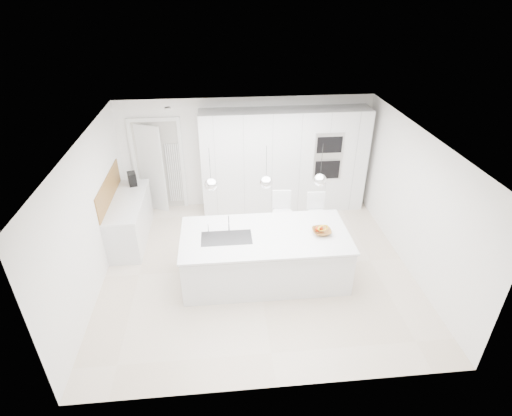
{
  "coord_description": "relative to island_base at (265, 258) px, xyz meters",
  "views": [
    {
      "loc": [
        -0.59,
        -5.81,
        4.64
      ],
      "look_at": [
        0.0,
        0.3,
        1.1
      ],
      "focal_mm": 28.0,
      "sensor_mm": 36.0,
      "label": 1
    }
  ],
  "objects": [
    {
      "name": "left_worktop",
      "position": [
        -2.55,
        1.5,
        0.45
      ],
      "size": [
        0.62,
        1.82,
        0.04
      ],
      "primitive_type": "cube",
      "color": "white",
      "rests_on": "left_base_cabinets"
    },
    {
      "name": "floor",
      "position": [
        -0.1,
        0.3,
        -0.43
      ],
      "size": [
        5.5,
        5.5,
        0.0
      ],
      "primitive_type": "plane",
      "color": "beige",
      "rests_on": "ground"
    },
    {
      "name": "island_sink",
      "position": [
        -0.65,
        -0.0,
        0.39
      ],
      "size": [
        0.84,
        0.44,
        0.18
      ],
      "primitive_type": null,
      "color": "#3F3F42",
      "rests_on": "island_worktop"
    },
    {
      "name": "bar_stool_right",
      "position": [
        1.11,
        0.96,
        0.11
      ],
      "size": [
        0.38,
        0.51,
        1.09
      ],
      "primitive_type": null,
      "rotation": [
        0.0,
        0.0,
        -0.03
      ],
      "color": "white",
      "rests_on": "floor"
    },
    {
      "name": "hallway_door",
      "position": [
        -2.3,
        2.72,
        0.57
      ],
      "size": [
        0.76,
        0.38,
        2.0
      ],
      "primitive_type": "cube",
      "rotation": [
        0.0,
        0.0,
        -0.44
      ],
      "color": "white",
      "rests_on": "floor"
    },
    {
      "name": "oven_stack",
      "position": [
        1.6,
        2.19,
        0.92
      ],
      "size": [
        0.62,
        0.04,
        1.05
      ],
      "primitive_type": null,
      "color": "#A5A5A8",
      "rests_on": "tall_cabinets"
    },
    {
      "name": "fruit_bowl",
      "position": [
        0.95,
        -0.02,
        0.51
      ],
      "size": [
        0.33,
        0.33,
        0.08
      ],
      "primitive_type": "imported",
      "rotation": [
        0.0,
        0.0,
        0.03
      ],
      "color": "olive",
      "rests_on": "island_worktop"
    },
    {
      "name": "island_base",
      "position": [
        0.0,
        0.0,
        0.0
      ],
      "size": [
        2.8,
        1.2,
        0.86
      ],
      "primitive_type": "cube",
      "color": "silver",
      "rests_on": "floor"
    },
    {
      "name": "wall_left",
      "position": [
        -2.85,
        0.3,
        0.82
      ],
      "size": [
        0.0,
        5.0,
        5.0
      ],
      "primitive_type": "plane",
      "rotation": [
        1.57,
        0.0,
        1.57
      ],
      "color": "white",
      "rests_on": "ground"
    },
    {
      "name": "bar_stool_left",
      "position": [
        0.45,
        0.99,
        0.14
      ],
      "size": [
        0.41,
        0.54,
        1.14
      ],
      "primitive_type": null,
      "rotation": [
        0.0,
        0.0,
        -0.06
      ],
      "color": "white",
      "rests_on": "floor"
    },
    {
      "name": "apple_b",
      "position": [
        0.95,
        0.03,
        0.54
      ],
      "size": [
        0.08,
        0.08,
        0.08
      ],
      "primitive_type": "sphere",
      "color": "#A92707",
      "rests_on": "fruit_bowl"
    },
    {
      "name": "pendant_left",
      "position": [
        -0.85,
        -0.0,
        1.47
      ],
      "size": [
        0.2,
        0.2,
        0.2
      ],
      "primitive_type": "sphere",
      "color": "white",
      "rests_on": "ceiling"
    },
    {
      "name": "island_tap",
      "position": [
        -0.6,
        0.2,
        0.62
      ],
      "size": [
        0.02,
        0.02,
        0.3
      ],
      "primitive_type": "cylinder",
      "color": "white",
      "rests_on": "island_worktop"
    },
    {
      "name": "tall_cabinets",
      "position": [
        0.7,
        2.5,
        0.72
      ],
      "size": [
        3.6,
        0.6,
        2.3
      ],
      "primitive_type": "cube",
      "color": "silver",
      "rests_on": "floor"
    },
    {
      "name": "pendant_mid",
      "position": [
        -0.0,
        -0.0,
        1.47
      ],
      "size": [
        0.2,
        0.2,
        0.2
      ],
      "primitive_type": "sphere",
      "color": "white",
      "rests_on": "ceiling"
    },
    {
      "name": "apple_a",
      "position": [
        0.89,
        0.0,
        0.54
      ],
      "size": [
        0.09,
        0.09,
        0.09
      ],
      "primitive_type": "sphere",
      "color": "#A92707",
      "rests_on": "fruit_bowl"
    },
    {
      "name": "oak_backsplash",
      "position": [
        -2.84,
        1.5,
        0.72
      ],
      "size": [
        0.02,
        1.8,
        0.5
      ],
      "primitive_type": "cube",
      "color": "olive",
      "rests_on": "wall_left"
    },
    {
      "name": "pendant_right",
      "position": [
        0.85,
        -0.0,
        1.47
      ],
      "size": [
        0.2,
        0.2,
        0.2
      ],
      "primitive_type": "sphere",
      "color": "white",
      "rests_on": "ceiling"
    },
    {
      "name": "espresso_machine",
      "position": [
        -2.53,
        2.16,
        0.6
      ],
      "size": [
        0.22,
        0.28,
        0.27
      ],
      "primitive_type": "cube",
      "rotation": [
        0.0,
        0.0,
        0.29
      ],
      "color": "black",
      "rests_on": "left_worktop"
    },
    {
      "name": "ceiling",
      "position": [
        -0.1,
        0.3,
        2.07
      ],
      "size": [
        5.5,
        5.5,
        0.0
      ],
      "primitive_type": "plane",
      "rotation": [
        3.14,
        0.0,
        0.0
      ],
      "color": "white",
      "rests_on": "wall_back"
    },
    {
      "name": "left_base_cabinets",
      "position": [
        -2.55,
        1.5,
        0.0
      ],
      "size": [
        0.6,
        1.8,
        0.86
      ],
      "primitive_type": "cube",
      "color": "silver",
      "rests_on": "floor"
    },
    {
      "name": "island_worktop",
      "position": [
        0.0,
        0.05,
        0.45
      ],
      "size": [
        2.84,
        1.4,
        0.04
      ],
      "primitive_type": "cube",
      "color": "white",
      "rests_on": "island_base"
    },
    {
      "name": "radiator",
      "position": [
        -1.73,
        2.76,
        0.42
      ],
      "size": [
        0.32,
        0.04,
        1.4
      ],
      "primitive_type": null,
      "color": "white",
      "rests_on": "floor"
    },
    {
      "name": "doorway_frame",
      "position": [
        -2.05,
        2.77,
        0.59
      ],
      "size": [
        1.11,
        0.08,
        2.13
      ],
      "primitive_type": null,
      "color": "white",
      "rests_on": "floor"
    },
    {
      "name": "banana_bunch",
      "position": [
        0.97,
        -0.02,
        0.58
      ],
      "size": [
        0.23,
        0.17,
        0.2
      ],
      "primitive_type": "torus",
      "rotation": [
        1.22,
        0.0,
        0.35
      ],
      "color": "yellow",
      "rests_on": "fruit_bowl"
    },
    {
      "name": "wall_back",
      "position": [
        -0.1,
        2.8,
        0.82
      ],
      "size": [
        5.5,
        0.0,
        5.5
      ],
      "primitive_type": "plane",
      "rotation": [
        1.57,
        0.0,
        0.0
      ],
      "color": "white",
      "rests_on": "ground"
    }
  ]
}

